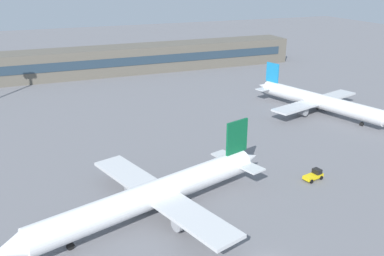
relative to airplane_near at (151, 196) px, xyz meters
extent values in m
plane|color=slate|center=(10.03, 24.02, -3.29)|extent=(400.00, 400.00, 0.00)
cube|color=#5B564C|center=(10.03, 91.45, 1.21)|extent=(139.07, 12.00, 9.00)
cube|color=#263847|center=(10.03, 85.40, 1.66)|extent=(132.12, 0.16, 2.80)
cylinder|color=white|center=(0.27, 0.08, 0.04)|extent=(35.81, 14.52, 3.83)
cone|color=white|center=(-18.71, -5.86, 0.04)|extent=(5.11, 4.74, 3.64)
cone|color=white|center=(19.06, 5.97, 0.04)|extent=(4.46, 3.71, 2.68)
cube|color=#0C5933|center=(16.16, 5.06, 4.73)|extent=(4.35, 1.67, 5.55)
cube|color=silver|center=(16.44, 5.15, 0.24)|extent=(5.71, 10.47, 0.24)
cube|color=silver|center=(1.23, 0.39, -0.26)|extent=(13.67, 30.34, 0.50)
cylinder|color=gray|center=(-0.58, 6.16, -1.69)|extent=(3.68, 2.89, 2.02)
cylinder|color=gray|center=(3.04, -5.39, -1.69)|extent=(3.68, 2.89, 2.02)
cylinder|color=black|center=(-11.87, -3.72, -2.79)|extent=(1.08, 0.69, 1.01)
cylinder|color=black|center=(1.41, 3.19, -2.79)|extent=(1.08, 0.69, 1.01)
cylinder|color=black|center=(2.98, -1.82, -2.79)|extent=(1.08, 0.69, 1.01)
cylinder|color=silver|center=(52.00, 29.62, -0.19)|extent=(13.03, 33.42, 3.57)
cone|color=silver|center=(46.79, 47.19, -0.19)|extent=(3.41, 4.13, 2.50)
cube|color=#197FBF|center=(47.59, 44.47, 4.17)|extent=(1.50, 4.06, 5.16)
cube|color=silver|center=(47.51, 44.74, -0.01)|extent=(9.75, 5.19, 0.23)
cube|color=silver|center=(51.73, 30.52, -0.48)|extent=(28.29, 12.33, 0.47)
cylinder|color=gray|center=(46.33, 28.92, -1.80)|extent=(2.65, 3.41, 1.88)
cylinder|color=gray|center=(57.13, 32.12, -1.80)|extent=(2.65, 3.41, 1.88)
cylinder|color=black|center=(55.36, 18.28, -2.82)|extent=(0.63, 1.01, 0.94)
cylinder|color=black|center=(49.12, 30.72, -2.82)|extent=(0.63, 1.01, 0.94)
cylinder|color=black|center=(53.80, 32.11, -2.82)|extent=(0.63, 1.01, 0.94)
cube|color=yellow|center=(28.58, 0.58, -2.64)|extent=(3.83, 2.20, 0.60)
cube|color=black|center=(29.46, 0.76, -1.99)|extent=(1.36, 1.59, 0.90)
cylinder|color=black|center=(29.92, 0.06, -2.94)|extent=(0.74, 0.39, 0.70)
cylinder|color=black|center=(29.60, 1.58, -2.94)|extent=(0.74, 0.39, 0.70)
cylinder|color=black|center=(27.57, -0.43, -2.94)|extent=(0.74, 0.39, 0.70)
cylinder|color=black|center=(27.25, 1.10, -2.94)|extent=(0.74, 0.39, 0.70)
camera|label=1|loc=(-14.30, -51.07, 29.97)|focal=39.50mm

